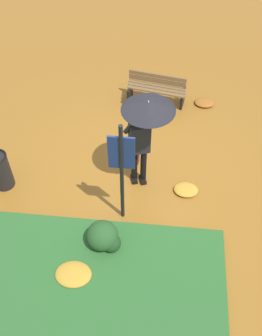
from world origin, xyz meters
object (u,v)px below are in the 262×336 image
Objects in this scene: handbag at (132,158)px; trash_bin at (0,170)px; info_sign_post at (122,164)px; person_with_umbrella at (144,123)px; park_bench at (157,90)px.

trash_bin is at bearing -160.55° from handbag.
info_sign_post is 2.76× the size of trash_bin.
person_with_umbrella reaches higher than park_bench.
handbag is 2.09m from park_bench.
handbag is 2.68m from trash_bin.
person_with_umbrella is 0.89× the size of info_sign_post.
info_sign_post is 1.64× the size of park_bench.
park_bench is (0.42, 3.43, -1.04)m from info_sign_post.
handbag is (0.03, 1.40, -1.32)m from info_sign_post.
info_sign_post is at bearing -91.29° from handbag.
handbag is 0.44× the size of trash_bin.
park_bench reaches higher than handbag.
park_bench is at bearing 79.15° from handbag.
trash_bin is (-2.48, 0.51, -1.03)m from info_sign_post.
handbag is at bearing 119.76° from person_with_umbrella.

